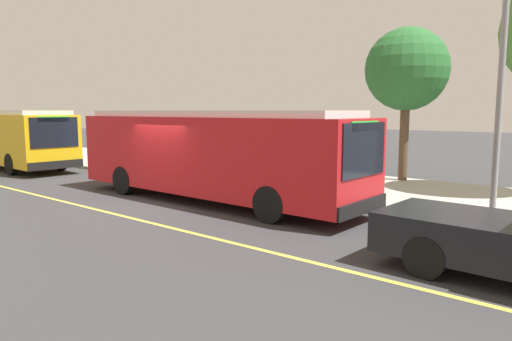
{
  "coord_description": "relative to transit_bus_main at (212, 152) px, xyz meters",
  "views": [
    {
      "loc": [
        11.8,
        -9.66,
        2.95
      ],
      "look_at": [
        3.21,
        0.7,
        1.21
      ],
      "focal_mm": 32.64,
      "sensor_mm": 36.0,
      "label": 1
    }
  ],
  "objects": [
    {
      "name": "waiting_bench",
      "position": [
        -0.5,
        5.21,
        -0.98
      ],
      "size": [
        1.6,
        0.48,
        0.95
      ],
      "color": "brown",
      "rests_on": "sidewalk_curb"
    },
    {
      "name": "lane_stripe_center",
      "position": [
        -1.09,
        -3.21,
        -1.61
      ],
      "size": [
        36.0,
        0.14,
        0.01
      ],
      "primitive_type": "cube",
      "color": "#E0D64C",
      "rests_on": "ground_plane"
    },
    {
      "name": "ground_plane",
      "position": [
        -1.09,
        -1.01,
        -1.62
      ],
      "size": [
        120.0,
        120.0,
        0.0
      ],
      "primitive_type": "plane",
      "color": "#38383A"
    },
    {
      "name": "transit_bus_second",
      "position": [
        -14.75,
        -0.2,
        -0.0
      ],
      "size": [
        10.83,
        3.04,
        2.95
      ],
      "color": "gold",
      "rests_on": "ground_plane"
    },
    {
      "name": "pedestrian_commuter",
      "position": [
        -0.8,
        3.25,
        -0.5
      ],
      "size": [
        0.24,
        0.4,
        1.69
      ],
      "color": "#282D47",
      "rests_on": "sidewalk_curb"
    },
    {
      "name": "route_sign_post",
      "position": [
        1.66,
        2.69,
        0.34
      ],
      "size": [
        0.44,
        0.08,
        2.8
      ],
      "color": "#333338",
      "rests_on": "sidewalk_curb"
    },
    {
      "name": "utility_pole",
      "position": [
        7.91,
        2.26,
        1.73
      ],
      "size": [
        0.16,
        0.16,
        6.4
      ],
      "primitive_type": "cylinder",
      "color": "gray",
      "rests_on": "sidewalk_curb"
    },
    {
      "name": "sidewalk_curb",
      "position": [
        -1.09,
        4.99,
        -1.54
      ],
      "size": [
        44.0,
        6.4,
        0.15
      ],
      "primitive_type": "cube",
      "color": "#B7B2A8",
      "rests_on": "ground_plane"
    },
    {
      "name": "bus_shelter",
      "position": [
        -0.62,
        5.09,
        0.3
      ],
      "size": [
        2.9,
        1.6,
        2.48
      ],
      "color": "#333338",
      "rests_on": "sidewalk_curb"
    },
    {
      "name": "street_tree_upstreet",
      "position": [
        3.36,
        7.52,
        2.92
      ],
      "size": [
        3.26,
        3.26,
        6.05
      ],
      "color": "brown",
      "rests_on": "sidewalk_curb"
    },
    {
      "name": "transit_bus_main",
      "position": [
        0.0,
        0.0,
        0.0
      ],
      "size": [
        10.94,
        2.69,
        2.95
      ],
      "color": "red",
      "rests_on": "ground_plane"
    }
  ]
}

